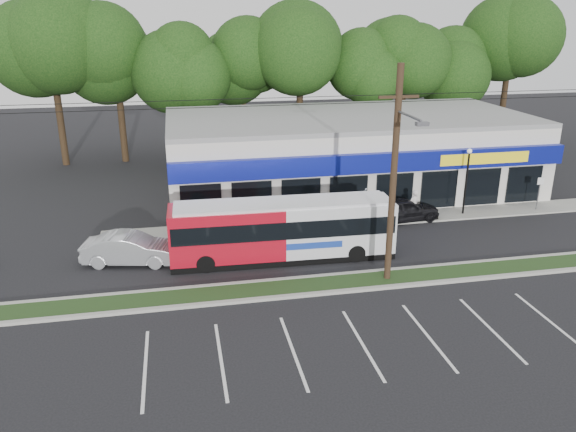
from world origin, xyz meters
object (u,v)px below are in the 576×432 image
(car_silver, at_px, (131,249))
(car_dark, at_px, (403,209))
(utility_pole, at_px, (391,170))
(sign_post, at_px, (540,188))
(lamp_post, at_px, (467,174))
(pedestrian_b, at_px, (330,213))
(pedestrian_a, at_px, (414,205))
(metrobus, at_px, (283,229))

(car_silver, bearing_deg, car_dark, -67.77)
(utility_pole, distance_m, sign_post, 15.71)
(utility_pole, height_order, sign_post, utility_pole)
(lamp_post, distance_m, sign_post, 5.13)
(car_silver, distance_m, pedestrian_b, 11.68)
(utility_pole, height_order, car_dark, utility_pole)
(sign_post, relative_size, pedestrian_a, 1.16)
(lamp_post, bearing_deg, sign_post, -2.58)
(lamp_post, relative_size, pedestrian_b, 2.54)
(sign_post, relative_size, car_dark, 0.51)
(metrobus, height_order, pedestrian_a, metrobus)
(utility_pole, relative_size, metrobus, 4.36)
(utility_pole, bearing_deg, car_dark, 61.94)
(lamp_post, relative_size, metrobus, 0.37)
(lamp_post, height_order, car_silver, lamp_post)
(metrobus, distance_m, car_silver, 7.73)
(pedestrian_b, bearing_deg, sign_post, -150.88)
(metrobus, bearing_deg, pedestrian_b, 49.58)
(lamp_post, bearing_deg, utility_pole, -136.05)
(metrobus, bearing_deg, sign_post, 14.94)
(lamp_post, xyz_separation_m, pedestrian_b, (-8.75, -0.30, -1.83))
(metrobus, bearing_deg, utility_pole, -38.66)
(sign_post, relative_size, metrobus, 0.19)
(pedestrian_b, bearing_deg, car_dark, -151.19)
(sign_post, bearing_deg, pedestrian_a, -179.50)
(pedestrian_b, bearing_deg, metrobus, 76.66)
(pedestrian_a, bearing_deg, car_dark, -27.08)
(utility_pole, distance_m, pedestrian_a, 9.95)
(car_silver, bearing_deg, metrobus, -85.45)
(pedestrian_a, distance_m, pedestrian_b, 5.25)
(sign_post, relative_size, pedestrian_b, 1.33)
(sign_post, distance_m, car_silver, 25.22)
(utility_pole, xyz_separation_m, car_silver, (-11.83, 4.45, -4.63))
(car_silver, distance_m, pedestrian_a, 16.80)
(metrobus, distance_m, pedestrian_a, 9.75)
(car_dark, distance_m, pedestrian_b, 4.62)
(sign_post, distance_m, pedestrian_a, 8.52)
(car_dark, height_order, car_silver, car_silver)
(car_dark, distance_m, pedestrian_a, 0.67)
(metrobus, bearing_deg, pedestrian_a, 26.01)
(lamp_post, relative_size, car_dark, 0.97)
(metrobus, bearing_deg, car_silver, 175.20)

